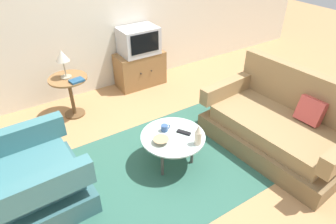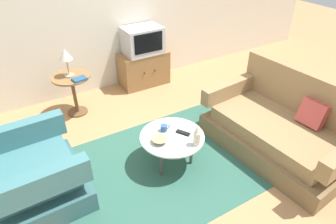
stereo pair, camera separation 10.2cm
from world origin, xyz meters
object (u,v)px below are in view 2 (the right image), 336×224
at_px(coffee_table, 172,138).
at_px(table_lamp, 65,56).
at_px(vase, 197,136).
at_px(armchair, 28,176).
at_px(side_table, 73,87).
at_px(tv_remote_dark, 183,133).
at_px(bowl, 160,140).
at_px(couch, 281,129).
at_px(television, 142,40).
at_px(book, 79,79).
at_px(mug, 164,128).
at_px(tv_stand, 144,69).

xyz_separation_m(coffee_table, table_lamp, (-0.66, 1.65, 0.53)).
distance_m(table_lamp, vase, 2.10).
distance_m(armchair, side_table, 1.61).
bearing_deg(table_lamp, tv_remote_dark, -64.75).
distance_m(table_lamp, bowl, 1.81).
bearing_deg(couch, television, 10.34).
bearing_deg(book, vase, -77.12).
height_order(side_table, table_lamp, table_lamp).
distance_m(television, mug, 1.96).
bearing_deg(mug, coffee_table, -77.66).
xyz_separation_m(bowl, tv_remote_dark, (0.30, 0.00, -0.02)).
bearing_deg(coffee_table, vase, -61.14).
xyz_separation_m(armchair, side_table, (0.84, 1.37, 0.11)).
relative_size(vase, bowl, 1.42).
xyz_separation_m(tv_stand, bowl, (-0.79, -1.97, 0.15)).
bearing_deg(table_lamp, coffee_table, -68.11).
relative_size(table_lamp, tv_remote_dark, 2.42).
xyz_separation_m(vase, bowl, (-0.32, 0.23, -0.09)).
bearing_deg(tv_remote_dark, side_table, 173.89).
bearing_deg(table_lamp, television, 13.15).
distance_m(tv_stand, tv_remote_dark, 2.03).
bearing_deg(tv_stand, bowl, -111.92).
bearing_deg(television, tv_stand, -90.00).
height_order(tv_stand, bowl, tv_stand).
bearing_deg(bowl, armchair, 167.24).
relative_size(coffee_table, vase, 2.95).
height_order(armchair, mug, armchair).
distance_m(couch, table_lamp, 2.91).
relative_size(table_lamp, bowl, 2.28).
relative_size(side_table, mug, 5.13).
bearing_deg(vase, television, 77.84).
bearing_deg(side_table, coffee_table, -68.36).
bearing_deg(armchair, coffee_table, 78.27).
height_order(tv_stand, tv_remote_dark, tv_stand).
xyz_separation_m(coffee_table, side_table, (-0.65, 1.64, 0.07)).
xyz_separation_m(mug, tv_remote_dark, (0.16, -0.16, -0.03)).
relative_size(armchair, coffee_table, 1.38).
relative_size(couch, vase, 7.33).
height_order(television, book, television).
height_order(table_lamp, mug, table_lamp).
relative_size(mug, bowl, 0.68).
bearing_deg(coffee_table, television, 72.35).
bearing_deg(table_lamp, armchair, -121.07).
relative_size(vase, book, 1.23).
relative_size(tv_stand, mug, 6.86).
bearing_deg(bowl, tv_stand, 68.08).
bearing_deg(tv_remote_dark, television, 134.86).
relative_size(television, book, 3.01).
bearing_deg(bowl, side_table, 105.95).
bearing_deg(bowl, coffee_table, 9.31).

